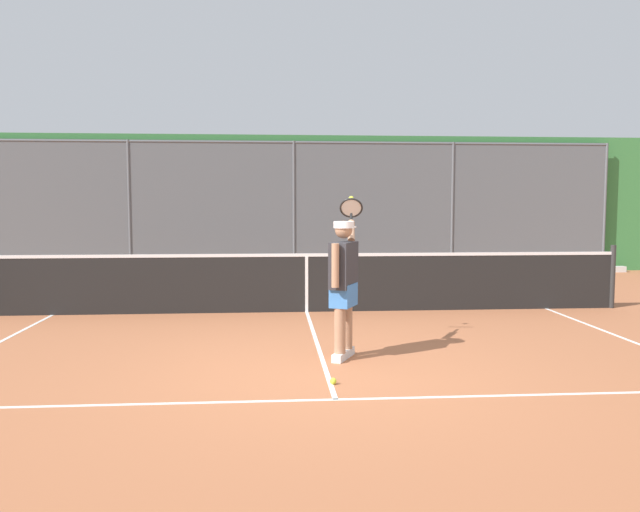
{
  "coord_description": "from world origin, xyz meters",
  "views": [
    {
      "loc": [
        0.57,
        6.54,
        1.78
      ],
      "look_at": [
        -0.1,
        -2.19,
        1.05
      ],
      "focal_mm": 35.73,
      "sensor_mm": 36.0,
      "label": 1
    }
  ],
  "objects": [
    {
      "name": "ground_plane",
      "position": [
        0.0,
        0.0,
        0.0
      ],
      "size": [
        60.0,
        60.0,
        0.0
      ],
      "primitive_type": "plane",
      "color": "#A8603D"
    },
    {
      "name": "court_line_markings",
      "position": [
        0.0,
        1.28,
        0.0
      ],
      "size": [
        8.16,
        8.57,
        0.01
      ],
      "color": "white",
      "rests_on": "ground"
    },
    {
      "name": "fence_backdrop",
      "position": [
        0.0,
        -10.0,
        1.73
      ],
      "size": [
        19.11,
        1.37,
        3.48
      ],
      "color": "#565B60",
      "rests_on": "ground"
    },
    {
      "name": "tennis_net",
      "position": [
        0.0,
        -3.77,
        0.49
      ],
      "size": [
        10.49,
        0.09,
        1.07
      ],
      "color": "#2D2D2D",
      "rests_on": "ground"
    },
    {
      "name": "tennis_player",
      "position": [
        -0.25,
        -0.62,
        0.91
      ],
      "size": [
        0.54,
        1.33,
        1.87
      ],
      "rotation": [
        0.0,
        0.0,
        -2.02
      ],
      "color": "silver",
      "rests_on": "ground"
    },
    {
      "name": "tennis_ball_mid_court",
      "position": [
        -0.03,
        0.44,
        0.03
      ],
      "size": [
        0.07,
        0.07,
        0.07
      ],
      "primitive_type": "sphere",
      "color": "#CCDB33",
      "rests_on": "ground"
    }
  ]
}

